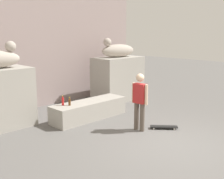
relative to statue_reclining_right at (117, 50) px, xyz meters
name	(u,v)px	position (x,y,z in m)	size (l,w,h in m)	color
ground_plane	(168,144)	(-2.55, -4.28, -2.07)	(40.00, 40.00, 0.00)	#605E5B
facade_wall	(40,34)	(-2.55, 1.62, 0.65)	(9.02, 0.60, 5.44)	gray
pedestal_right	(118,79)	(0.04, 0.00, -1.17)	(2.08, 1.14, 1.78)	#A39E93
statue_reclining_right	(117,50)	(0.00, 0.00, 0.00)	(1.65, 0.74, 0.78)	#B4A79B
ledge_block	(89,110)	(-2.55, -1.17, -1.77)	(2.68, 0.78, 0.59)	#A39E93
skater	(140,100)	(-2.27, -3.08, -1.14)	(0.23, 0.54, 1.67)	brown
skateboard	(164,127)	(-1.66, -3.52, -2.00)	(0.68, 0.73, 0.08)	black
bottle_brown	(70,102)	(-3.33, -1.16, -1.37)	(0.07, 0.07, 0.26)	#593314
bottle_red	(63,101)	(-3.47, -1.01, -1.35)	(0.07, 0.07, 0.31)	red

